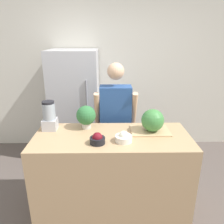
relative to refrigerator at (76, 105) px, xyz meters
The scene contains 10 objects.
wall_back 0.81m from the refrigerator, 34.17° to the left, with size 8.00×0.06×2.60m.
counter_island 1.47m from the refrigerator, 66.35° to the right, with size 1.63×0.70×0.94m.
refrigerator is the anchor object (origin of this frame).
person 0.92m from the refrigerator, 47.48° to the right, with size 0.54×0.26×1.61m.
cutting_board 1.54m from the refrigerator, 50.36° to the right, with size 0.41×0.30×0.01m.
watermelon 1.58m from the refrigerator, 50.34° to the right, with size 0.24×0.24×0.24m.
bowl_cherries 1.52m from the refrigerator, 73.80° to the right, with size 0.15×0.15×0.11m.
bowl_cream 1.58m from the refrigerator, 64.48° to the right, with size 0.17×0.17×0.11m.
blender 1.15m from the refrigerator, 95.80° to the right, with size 0.15×0.15×0.32m.
potted_plant 1.14m from the refrigerator, 75.39° to the right, with size 0.22×0.22×0.26m.
Camera 1 is at (-0.03, -1.70, 1.93)m, focal length 35.00 mm.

